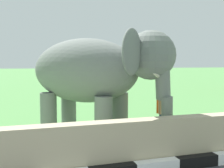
# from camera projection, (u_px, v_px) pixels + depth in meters

# --- Properties ---
(barrier_parapet) EXTENTS (28.00, 0.36, 1.00)m
(barrier_parapet) POSITION_uv_depth(u_px,v_px,m) (113.00, 146.00, 5.23)
(barrier_parapet) COLOR tan
(barrier_parapet) RESTS_ON ground_plane
(elephant) EXTENTS (3.84, 3.83, 2.89)m
(elephant) POSITION_uv_depth(u_px,v_px,m) (96.00, 72.00, 6.96)
(elephant) COLOR slate
(elephant) RESTS_ON ground_plane
(person_handler) EXTENTS (0.53, 0.51, 1.66)m
(person_handler) POSITION_uv_depth(u_px,v_px,m) (163.00, 109.00, 7.07)
(person_handler) COLOR navy
(person_handler) RESTS_ON ground_plane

